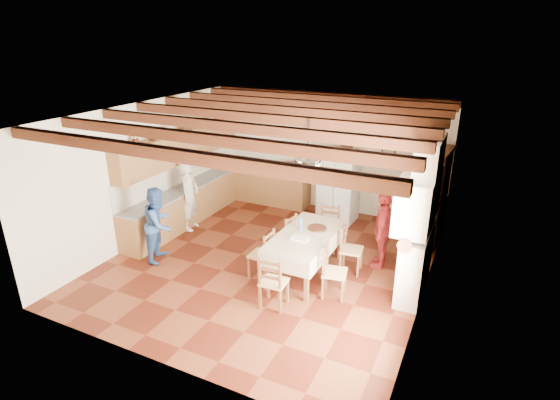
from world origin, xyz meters
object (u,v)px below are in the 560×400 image
at_px(chair_left_far, 284,236).
at_px(chair_end_near, 274,281).
at_px(microwave, 295,169).
at_px(dining_table, 306,238).
at_px(person_man, 189,195).
at_px(person_woman_red, 383,230).
at_px(chair_right_far, 352,249).
at_px(chair_left_near, 261,254).
at_px(chair_right_near, 335,272).
at_px(hutch, 432,197).
at_px(person_woman_blue, 159,224).
at_px(refrigerator, 339,186).
at_px(chair_end_far, 328,229).

bearing_deg(chair_left_far, chair_end_near, 28.63).
bearing_deg(microwave, chair_end_near, -77.33).
bearing_deg(dining_table, chair_end_near, -93.28).
bearing_deg(person_man, person_woman_red, -100.43).
bearing_deg(person_man, chair_left_far, -110.28).
bearing_deg(chair_right_far, person_man, 79.45).
bearing_deg(chair_left_near, person_woman_red, 126.99).
height_order(person_woman_red, microwave, person_woman_red).
distance_m(person_woman_red, microwave, 3.54).
bearing_deg(chair_left_near, microwave, -164.79).
height_order(dining_table, person_man, person_man).
relative_size(chair_left_near, chair_left_far, 1.00).
bearing_deg(dining_table, chair_right_near, -32.55).
bearing_deg(chair_end_near, person_woman_red, -124.27).
relative_size(hutch, person_woman_blue, 1.37).
bearing_deg(chair_left_near, hutch, 138.83).
distance_m(person_woman_blue, person_woman_red, 4.42).
height_order(chair_right_far, person_woman_red, person_woman_red).
height_order(hutch, chair_right_far, hutch).
height_order(hutch, person_man, hutch).
bearing_deg(chair_left_far, dining_table, 66.36).
relative_size(chair_left_near, chair_end_near, 1.00).
bearing_deg(refrigerator, chair_end_near, -84.09).
height_order(chair_left_far, person_woman_blue, person_woman_blue).
xyz_separation_m(chair_left_far, person_man, (-2.57, 0.34, 0.35)).
xyz_separation_m(chair_end_near, person_man, (-3.15, 1.96, 0.35)).
bearing_deg(person_man, chair_right_near, -120.05).
relative_size(chair_right_far, chair_end_far, 1.00).
bearing_deg(dining_table, microwave, 117.43).
relative_size(refrigerator, chair_right_near, 1.81).
relative_size(chair_left_far, person_man, 0.58).
distance_m(dining_table, chair_left_far, 0.82).
bearing_deg(hutch, chair_left_near, -126.50).
bearing_deg(chair_left_far, person_woman_blue, -54.21).
relative_size(hutch, chair_end_near, 2.19).
xyz_separation_m(chair_right_near, chair_end_near, (-0.82, -0.73, 0.00)).
bearing_deg(dining_table, refrigerator, 95.92).
bearing_deg(dining_table, chair_right_far, 31.36).
bearing_deg(chair_left_far, person_man, -88.43).
relative_size(chair_right_near, chair_right_far, 1.00).
bearing_deg(chair_end_near, chair_end_far, -96.04).
bearing_deg(chair_end_far, chair_right_near, -73.95).
distance_m(chair_right_far, person_man, 4.01).
height_order(chair_right_far, chair_end_far, same).
distance_m(chair_left_far, person_man, 2.62).
height_order(dining_table, microwave, microwave).
relative_size(refrigerator, person_man, 1.04).
bearing_deg(chair_end_near, chair_right_far, -119.68).
bearing_deg(chair_end_near, person_woman_blue, -13.22).
distance_m(chair_left_far, chair_right_far, 1.41).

